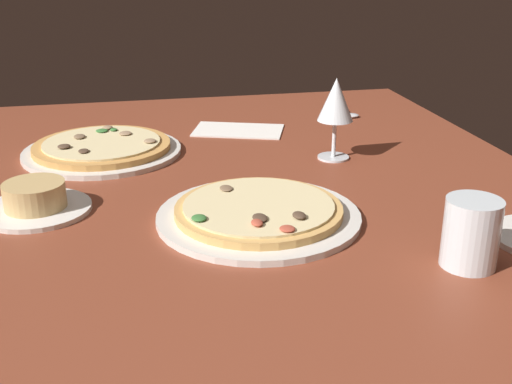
# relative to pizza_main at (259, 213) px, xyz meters

# --- Properties ---
(dining_table) EXTENTS (1.50, 1.10, 0.04)m
(dining_table) POSITION_rel_pizza_main_xyz_m (0.08, -0.01, -0.03)
(dining_table) COLOR brown
(dining_table) RESTS_ON ground
(pizza_main) EXTENTS (0.31, 0.31, 0.03)m
(pizza_main) POSITION_rel_pizza_main_xyz_m (0.00, 0.00, 0.00)
(pizza_main) COLOR silver
(pizza_main) RESTS_ON dining_table
(pizza_side) EXTENTS (0.31, 0.31, 0.03)m
(pizza_side) POSITION_rel_pizza_main_xyz_m (0.38, 0.24, 0.00)
(pizza_side) COLOR silver
(pizza_side) RESTS_ON dining_table
(ramekin_on_saucer) EXTENTS (0.17, 0.17, 0.05)m
(ramekin_on_saucer) POSITION_rel_pizza_main_xyz_m (0.10, 0.34, 0.01)
(ramekin_on_saucer) COLOR silver
(ramekin_on_saucer) RESTS_ON dining_table
(wine_glass_far) EXTENTS (0.07, 0.07, 0.16)m
(wine_glass_far) POSITION_rel_pizza_main_xyz_m (0.26, -0.21, 0.10)
(wine_glass_far) COLOR silver
(wine_glass_far) RESTS_ON dining_table
(water_glass) EXTENTS (0.07, 0.07, 0.09)m
(water_glass) POSITION_rel_pizza_main_xyz_m (-0.20, -0.24, 0.03)
(water_glass) COLOR silver
(water_glass) RESTS_ON dining_table
(paper_menu) EXTENTS (0.18, 0.22, 0.00)m
(paper_menu) POSITION_rel_pizza_main_xyz_m (0.49, -0.06, -0.01)
(paper_menu) COLOR white
(paper_menu) RESTS_ON dining_table
(spoon) EXTENTS (0.10, 0.04, 0.01)m
(spoon) POSITION_rel_pizza_main_xyz_m (0.56, -0.35, -0.01)
(spoon) COLOR silver
(spoon) RESTS_ON dining_table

